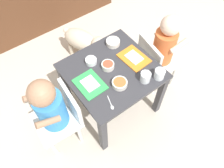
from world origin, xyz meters
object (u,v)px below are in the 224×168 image
(food_tray_left, at_px, (90,84))
(cereal_bowl_left_side, at_px, (108,65))
(seated_child_right, at_px, (163,46))
(water_cup_left, at_px, (159,74))
(seated_child_left, at_px, (52,108))
(veggie_bowl_far, at_px, (113,42))
(cereal_bowl_right_side, at_px, (120,83))
(dining_table, at_px, (112,77))
(spoon_by_left_tray, at_px, (111,104))
(dog, at_px, (84,41))
(food_tray_right, at_px, (134,58))
(veggie_bowl_near, at_px, (91,61))
(water_cup_right, at_px, (145,78))

(food_tray_left, relative_size, cereal_bowl_left_side, 2.31)
(food_tray_left, bearing_deg, seated_child_right, -1.57)
(water_cup_left, xyz_separation_m, cereal_bowl_left_side, (-0.22, 0.26, -0.01))
(cereal_bowl_left_side, bearing_deg, seated_child_left, -175.57)
(seated_child_right, bearing_deg, cereal_bowl_left_side, 172.37)
(veggie_bowl_far, height_order, cereal_bowl_right_side, veggie_bowl_far)
(dining_table, distance_m, veggie_bowl_far, 0.26)
(spoon_by_left_tray, bearing_deg, cereal_bowl_right_side, 31.45)
(seated_child_right, bearing_deg, dog, 118.56)
(food_tray_left, xyz_separation_m, cereal_bowl_right_side, (0.15, -0.12, 0.01))
(water_cup_left, bearing_deg, food_tray_right, 96.86)
(dining_table, distance_m, cereal_bowl_left_side, 0.11)
(seated_child_right, xyz_separation_m, veggie_bowl_near, (-0.53, 0.16, 0.05))
(dog, relative_size, food_tray_right, 2.11)
(food_tray_right, distance_m, water_cup_right, 0.19)
(veggie_bowl_near, xyz_separation_m, spoon_by_left_tray, (-0.09, -0.34, -0.02))
(water_cup_right, bearing_deg, dog, 89.91)
(cereal_bowl_left_side, bearing_deg, veggie_bowl_near, 123.50)
(food_tray_right, xyz_separation_m, cereal_bowl_right_side, (-0.22, -0.12, 0.01))
(food_tray_right, bearing_deg, seated_child_left, 179.11)
(veggie_bowl_near, bearing_deg, water_cup_left, -52.08)
(cereal_bowl_right_side, bearing_deg, water_cup_left, -23.06)
(food_tray_right, relative_size, veggie_bowl_far, 2.13)
(water_cup_right, xyz_separation_m, spoon_by_left_tray, (-0.28, -0.01, -0.03))
(veggie_bowl_far, relative_size, cereal_bowl_left_side, 1.17)
(spoon_by_left_tray, bearing_deg, seated_child_right, 16.00)
(water_cup_right, bearing_deg, spoon_by_left_tray, -177.85)
(food_tray_right, relative_size, veggie_bowl_near, 2.77)
(dog, xyz_separation_m, spoon_by_left_tray, (-0.28, -0.79, 0.27))
(water_cup_right, xyz_separation_m, veggie_bowl_far, (0.03, 0.38, -0.01))
(seated_child_left, distance_m, veggie_bowl_near, 0.41)
(veggie_bowl_near, bearing_deg, seated_child_left, -160.29)
(dining_table, height_order, food_tray_left, food_tray_left)
(water_cup_left, height_order, cereal_bowl_right_side, water_cup_left)
(food_tray_left, relative_size, water_cup_left, 2.93)
(seated_child_right, bearing_deg, food_tray_right, 176.33)
(seated_child_right, xyz_separation_m, food_tray_left, (-0.63, 0.02, 0.04))
(cereal_bowl_right_side, bearing_deg, food_tray_right, 28.18)
(food_tray_left, distance_m, spoon_by_left_tray, 0.19)
(water_cup_left, xyz_separation_m, veggie_bowl_far, (-0.06, 0.41, -0.01))
(dog, distance_m, food_tray_right, 0.66)
(food_tray_left, bearing_deg, dining_table, 3.05)
(water_cup_left, xyz_separation_m, spoon_by_left_tray, (-0.37, 0.02, -0.03))
(dog, relative_size, cereal_bowl_left_side, 5.25)
(spoon_by_left_tray, bearing_deg, seated_child_left, 145.28)
(veggie_bowl_near, relative_size, cereal_bowl_left_side, 0.90)
(water_cup_left, xyz_separation_m, cereal_bowl_right_side, (-0.24, 0.10, -0.01))
(dog, relative_size, cereal_bowl_right_side, 4.55)
(dining_table, relative_size, veggie_bowl_far, 5.86)
(dining_table, height_order, veggie_bowl_near, veggie_bowl_near)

